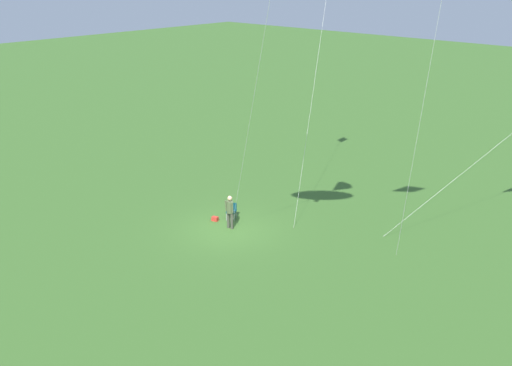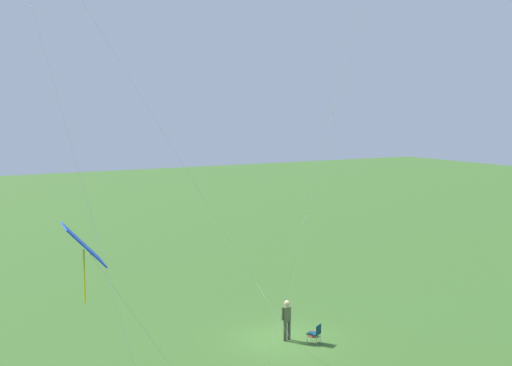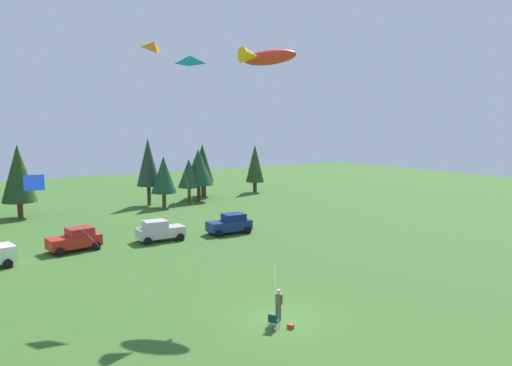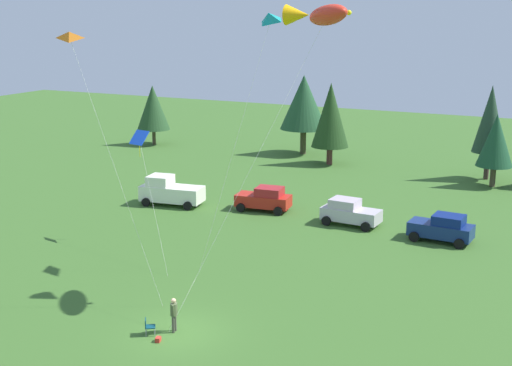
# 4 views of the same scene
# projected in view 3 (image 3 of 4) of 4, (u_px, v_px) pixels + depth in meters

# --- Properties ---
(ground_plane) EXTENTS (160.00, 160.00, 0.00)m
(ground_plane) POSITION_uv_depth(u_px,v_px,m) (281.00, 319.00, 26.94)
(ground_plane) COLOR #386226
(person_kite_flyer) EXTENTS (0.39, 0.53, 1.74)m
(person_kite_flyer) POSITION_uv_depth(u_px,v_px,m) (278.00, 302.00, 26.69)
(person_kite_flyer) COLOR #444439
(person_kite_flyer) RESTS_ON ground
(folding_chair) EXTENTS (0.66, 0.66, 0.82)m
(folding_chair) POSITION_uv_depth(u_px,v_px,m) (273.00, 320.00, 25.55)
(folding_chair) COLOR #0A3744
(folding_chair) RESTS_ON ground
(backpack_on_grass) EXTENTS (0.30, 0.37, 0.22)m
(backpack_on_grass) POSITION_uv_depth(u_px,v_px,m) (291.00, 326.00, 25.71)
(backpack_on_grass) COLOR red
(backpack_on_grass) RESTS_ON ground
(car_red_sedan) EXTENTS (4.37, 2.60, 1.89)m
(car_red_sedan) POSITION_uv_depth(u_px,v_px,m) (75.00, 239.00, 41.37)
(car_red_sedan) COLOR red
(car_red_sedan) RESTS_ON ground
(car_silver_compact) EXTENTS (4.32, 2.47, 1.89)m
(car_silver_compact) POSITION_uv_depth(u_px,v_px,m) (159.00, 231.00, 44.76)
(car_silver_compact) COLOR #C0B5C0
(car_silver_compact) RESTS_ON ground
(car_navy_hatch) EXTENTS (4.31, 2.45, 1.89)m
(car_navy_hatch) POSITION_uv_depth(u_px,v_px,m) (230.00, 224.00, 47.81)
(car_navy_hatch) COLOR navy
(car_navy_hatch) RESTS_ON ground
(treeline_distant) EXTENTS (58.63, 10.38, 8.66)m
(treeline_distant) POSITION_uv_depth(u_px,v_px,m) (92.00, 170.00, 61.01)
(treeline_distant) COLOR #453B29
(treeline_distant) RESTS_ON ground
(kite_large_fish) EXTENTS (6.81, 9.36, 15.67)m
(kite_large_fish) POSITION_uv_depth(u_px,v_px,m) (265.00, 57.00, 33.65)
(kite_large_fish) COLOR red
(kite_large_fish) RESTS_ON ground
(kite_diamond_blue) EXTENTS (6.09, 5.92, 7.41)m
(kite_diamond_blue) POSITION_uv_depth(u_px,v_px,m) (36.00, 185.00, 30.04)
(kite_diamond_blue) COLOR blue
(kite_diamond_blue) RESTS_ON ground
(kite_delta_orange) EXTENTS (4.76, 1.83, 14.33)m
(kite_delta_orange) POSITION_uv_depth(u_px,v_px,m) (154.00, 47.00, 22.55)
(kite_delta_orange) COLOR orange
(kite_delta_orange) RESTS_ON ground
(kite_delta_teal) EXTENTS (4.21, 3.63, 15.22)m
(kite_delta_teal) POSITION_uv_depth(u_px,v_px,m) (190.00, 60.00, 33.69)
(kite_delta_teal) COLOR teal
(kite_delta_teal) RESTS_ON ground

